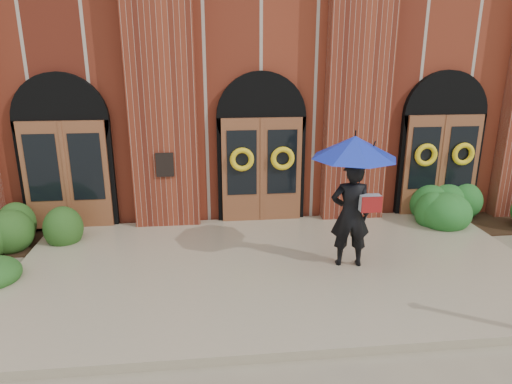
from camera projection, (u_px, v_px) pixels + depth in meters
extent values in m
plane|color=gray|center=(279.00, 276.00, 8.72)|extent=(90.00, 90.00, 0.00)
cube|color=gray|center=(277.00, 269.00, 8.84)|extent=(10.00, 5.30, 0.15)
cube|color=maroon|center=(241.00, 70.00, 16.14)|extent=(16.00, 12.00, 7.00)
cube|color=black|center=(165.00, 165.00, 10.34)|extent=(0.40, 0.05, 0.55)
cube|color=maroon|center=(161.00, 80.00, 10.04)|extent=(1.50, 0.45, 7.00)
cube|color=maroon|center=(359.00, 79.00, 10.51)|extent=(1.50, 0.45, 7.00)
cube|color=brown|center=(66.00, 176.00, 10.41)|extent=(1.90, 0.10, 2.50)
cylinder|color=black|center=(61.00, 120.00, 10.17)|extent=(2.10, 0.22, 2.10)
cube|color=brown|center=(262.00, 170.00, 10.88)|extent=(1.90, 0.10, 2.50)
cylinder|color=black|center=(261.00, 117.00, 10.64)|extent=(2.10, 0.22, 2.10)
cube|color=brown|center=(441.00, 165.00, 11.35)|extent=(1.90, 0.10, 2.50)
cylinder|color=black|center=(444.00, 114.00, 11.12)|extent=(2.10, 0.22, 2.10)
torus|color=yellow|center=(242.00, 160.00, 10.63)|extent=(0.57, 0.13, 0.57)
torus|color=yellow|center=(283.00, 159.00, 10.73)|extent=(0.57, 0.13, 0.57)
torus|color=yellow|center=(426.00, 155.00, 11.10)|extent=(0.57, 0.13, 0.57)
torus|color=yellow|center=(463.00, 154.00, 11.20)|extent=(0.57, 0.13, 0.57)
imported|color=black|center=(350.00, 214.00, 8.58)|extent=(0.80, 0.58, 2.05)
cone|color=#162AAC|center=(355.00, 147.00, 8.20)|extent=(1.76, 1.76, 0.41)
cylinder|color=black|center=(356.00, 177.00, 8.32)|extent=(0.02, 0.02, 0.67)
cube|color=#A9ACAE|center=(370.00, 203.00, 8.38)|extent=(0.40, 0.24, 0.30)
cube|color=maroon|center=(372.00, 205.00, 8.27)|extent=(0.38, 0.07, 0.30)
ellipsoid|color=#224416|center=(33.00, 224.00, 10.14)|extent=(3.45, 1.38, 0.88)
ellipsoid|color=#1F581F|center=(473.00, 207.00, 11.22)|extent=(3.43, 1.37, 0.88)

